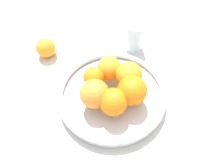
# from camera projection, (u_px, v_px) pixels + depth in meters

# --- Properties ---
(ground_plane) EXTENTS (4.00, 4.00, 0.00)m
(ground_plane) POSITION_uv_depth(u_px,v_px,m) (112.00, 98.00, 0.68)
(ground_plane) COLOR beige
(fruit_bowl) EXTENTS (0.33, 0.33, 0.04)m
(fruit_bowl) POSITION_uv_depth(u_px,v_px,m) (112.00, 95.00, 0.66)
(fruit_bowl) COLOR silver
(fruit_bowl) RESTS_ON ground_plane
(orange_pile) EXTENTS (0.19, 0.19, 0.08)m
(orange_pile) POSITION_uv_depth(u_px,v_px,m) (114.00, 85.00, 0.61)
(orange_pile) COLOR orange
(orange_pile) RESTS_ON fruit_bowl
(stray_orange) EXTENTS (0.07, 0.07, 0.07)m
(stray_orange) POSITION_uv_depth(u_px,v_px,m) (46.00, 48.00, 0.76)
(stray_orange) COLOR orange
(stray_orange) RESTS_ON ground_plane
(drinking_glass) EXTENTS (0.06, 0.06, 0.10)m
(drinking_glass) POSITION_uv_depth(u_px,v_px,m) (134.00, 37.00, 0.77)
(drinking_glass) COLOR silver
(drinking_glass) RESTS_ON ground_plane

